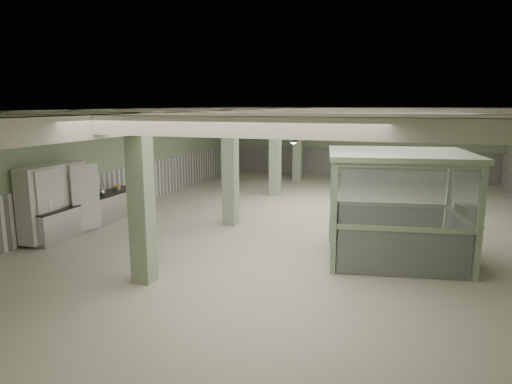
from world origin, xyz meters
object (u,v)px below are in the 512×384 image
(prep_counter, at_px, (89,212))
(walkin_cooler, at_px, (55,204))
(filing_cabinet, at_px, (467,233))
(guard_booth, at_px, (398,188))

(prep_counter, height_order, walkin_cooler, walkin_cooler)
(prep_counter, xyz_separation_m, filing_cabinet, (10.75, 0.45, 0.21))
(walkin_cooler, distance_m, guard_booth, 9.28)
(guard_booth, bearing_deg, filing_cabinet, 7.33)
(prep_counter, height_order, guard_booth, guard_booth)
(prep_counter, relative_size, guard_booth, 1.23)
(prep_counter, distance_m, filing_cabinet, 10.77)
(walkin_cooler, bearing_deg, filing_cabinet, 9.26)
(walkin_cooler, bearing_deg, prep_counter, 86.36)
(walkin_cooler, relative_size, filing_cabinet, 1.64)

